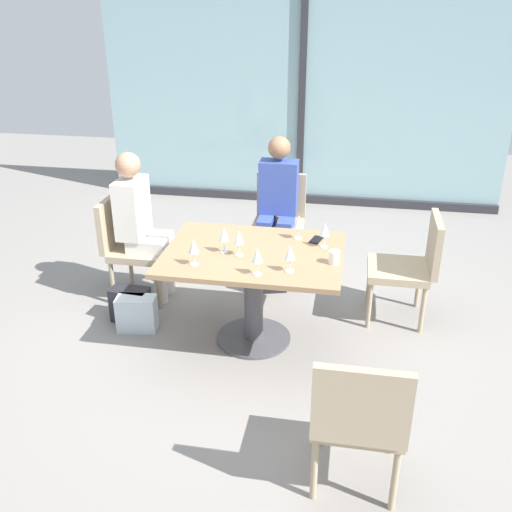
{
  "coord_description": "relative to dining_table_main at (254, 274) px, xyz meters",
  "views": [
    {
      "loc": [
        0.66,
        -3.62,
        2.41
      ],
      "look_at": [
        0.0,
        0.1,
        0.65
      ],
      "focal_mm": 40.16,
      "sensor_mm": 36.0,
      "label": 1
    }
  ],
  "objects": [
    {
      "name": "wine_glass_3",
      "position": [
        0.09,
        -0.35,
        0.31
      ],
      "size": [
        0.07,
        0.07,
        0.18
      ],
      "color": "silver",
      "rests_on": "dining_table_main"
    },
    {
      "name": "wine_glass_6",
      "position": [
        -0.09,
        -0.08,
        0.31
      ],
      "size": [
        0.07,
        0.07,
        0.18
      ],
      "color": "silver",
      "rests_on": "dining_table_main"
    },
    {
      "name": "person_near_window",
      "position": [
        -0.0,
        1.21,
        0.15
      ],
      "size": [
        0.34,
        0.39,
        1.26
      ],
      "color": "#384C9E",
      "rests_on": "ground_plane"
    },
    {
      "name": "handbag_2",
      "position": [
        -0.91,
        -0.02,
        -0.41
      ],
      "size": [
        0.32,
        0.19,
        0.28
      ],
      "primitive_type": "cube",
      "rotation": [
        0.0,
        0.0,
        0.12
      ],
      "color": "silver",
      "rests_on": "ground_plane"
    },
    {
      "name": "chair_far_right",
      "position": [
        1.15,
        0.52,
        -0.06
      ],
      "size": [
        0.5,
        0.46,
        0.87
      ],
      "color": "tan",
      "rests_on": "ground_plane"
    },
    {
      "name": "wine_glass_4",
      "position": [
        -0.35,
        -0.28,
        0.31
      ],
      "size": [
        0.07,
        0.07,
        0.18
      ],
      "color": "silver",
      "rests_on": "dining_table_main"
    },
    {
      "name": "ground_plane",
      "position": [
        0.0,
        0.0,
        -0.55
      ],
      "size": [
        12.0,
        12.0,
        0.0
      ],
      "primitive_type": "plane",
      "color": "gray"
    },
    {
      "name": "wine_glass_2",
      "position": [
        -0.2,
        -0.04,
        0.31
      ],
      "size": [
        0.07,
        0.07,
        0.18
      ],
      "color": "silver",
      "rests_on": "dining_table_main"
    },
    {
      "name": "person_far_left",
      "position": [
        -1.04,
        0.52,
        0.15
      ],
      "size": [
        0.39,
        0.34,
        1.26
      ],
      "color": "silver",
      "rests_on": "ground_plane"
    },
    {
      "name": "wine_glass_1",
      "position": [
        0.48,
        0.17,
        0.31
      ],
      "size": [
        0.07,
        0.07,
        0.18
      ],
      "color": "silver",
      "rests_on": "dining_table_main"
    },
    {
      "name": "cell_phone_on_table",
      "position": [
        0.42,
        0.28,
        0.18
      ],
      "size": [
        0.1,
        0.16,
        0.01
      ],
      "primitive_type": "cube",
      "rotation": [
        0.0,
        0.0,
        -0.25
      ],
      "color": "black",
      "rests_on": "dining_table_main"
    },
    {
      "name": "wine_glass_0",
      "position": [
        0.29,
        -0.26,
        0.31
      ],
      "size": [
        0.07,
        0.07,
        0.18
      ],
      "color": "silver",
      "rests_on": "dining_table_main"
    },
    {
      "name": "handbag_0",
      "position": [
        -1.01,
        0.1,
        -0.41
      ],
      "size": [
        0.31,
        0.18,
        0.28
      ],
      "primitive_type": "cube",
      "rotation": [
        0.0,
        0.0,
        -0.08
      ],
      "color": "#232328",
      "rests_on": "ground_plane"
    },
    {
      "name": "wine_glass_5",
      "position": [
        0.29,
        0.29,
        0.31
      ],
      "size": [
        0.07,
        0.07,
        0.18
      ],
      "color": "silver",
      "rests_on": "dining_table_main"
    },
    {
      "name": "coffee_cup",
      "position": [
        0.57,
        -0.09,
        0.22
      ],
      "size": [
        0.08,
        0.08,
        0.09
      ],
      "primitive_type": "cylinder",
      "color": "white",
      "rests_on": "dining_table_main"
    },
    {
      "name": "window_wall_backdrop",
      "position": [
        0.0,
        3.2,
        0.66
      ],
      "size": [
        4.74,
        0.1,
        2.7
      ],
      "color": "#90B7BC",
      "rests_on": "ground_plane"
    },
    {
      "name": "chair_far_left",
      "position": [
        -1.15,
        0.52,
        -0.06
      ],
      "size": [
        0.5,
        0.46,
        0.87
      ],
      "color": "tan",
      "rests_on": "ground_plane"
    },
    {
      "name": "dining_table_main",
      "position": [
        0.0,
        0.0,
        0.0
      ],
      "size": [
        1.26,
        0.96,
        0.73
      ],
      "color": "#997551",
      "rests_on": "ground_plane"
    },
    {
      "name": "chair_front_right",
      "position": [
        0.77,
        -1.32,
        -0.06
      ],
      "size": [
        0.46,
        0.5,
        0.87
      ],
      "color": "tan",
      "rests_on": "ground_plane"
    },
    {
      "name": "handbag_1",
      "position": [
        -0.01,
        0.8,
        -0.41
      ],
      "size": [
        0.33,
        0.24,
        0.28
      ],
      "primitive_type": "cube",
      "rotation": [
        0.0,
        0.0,
        0.29
      ],
      "color": "#232328",
      "rests_on": "ground_plane"
    },
    {
      "name": "chair_near_window",
      "position": [
        0.0,
        1.32,
        -0.06
      ],
      "size": [
        0.46,
        0.51,
        0.87
      ],
      "color": "tan",
      "rests_on": "ground_plane"
    }
  ]
}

